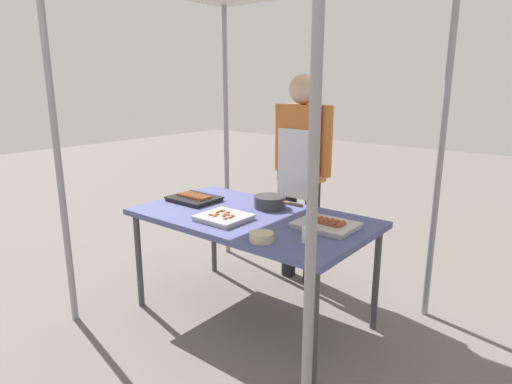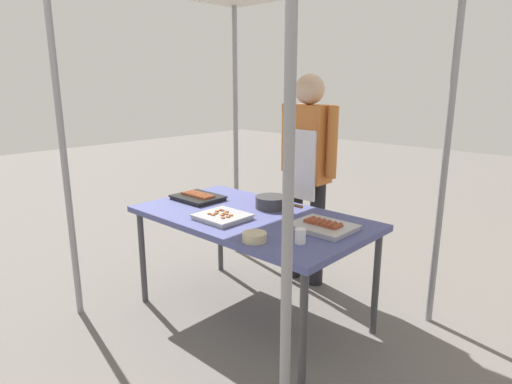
{
  "view_description": "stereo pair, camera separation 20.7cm",
  "coord_description": "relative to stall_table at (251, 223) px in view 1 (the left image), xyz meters",
  "views": [
    {
      "loc": [
        1.77,
        -2.17,
        1.61
      ],
      "look_at": [
        0.0,
        0.05,
        0.9
      ],
      "focal_mm": 30.68,
      "sensor_mm": 36.0,
      "label": 1
    },
    {
      "loc": [
        1.93,
        -2.03,
        1.61
      ],
      "look_at": [
        0.0,
        0.05,
        0.9
      ],
      "focal_mm": 30.68,
      "sensor_mm": 36.0,
      "label": 2
    }
  ],
  "objects": [
    {
      "name": "stall_table",
      "position": [
        0.0,
        0.0,
        0.0
      ],
      "size": [
        1.6,
        0.9,
        0.75
      ],
      "color": "#4C518C",
      "rests_on": "ground"
    },
    {
      "name": "condiment_bowl",
      "position": [
        0.36,
        -0.35,
        0.08
      ],
      "size": [
        0.14,
        0.14,
        0.05
      ],
      "primitive_type": "cylinder",
      "color": "#BFB28C",
      "rests_on": "stall_table"
    },
    {
      "name": "cooking_wok",
      "position": [
        -0.01,
        0.22,
        0.1
      ],
      "size": [
        0.38,
        0.22,
        0.09
      ],
      "color": "#38383A",
      "rests_on": "stall_table"
    },
    {
      "name": "tray_pork_links",
      "position": [
        -0.56,
        0.01,
        0.07
      ],
      "size": [
        0.36,
        0.28,
        0.05
      ],
      "color": "black",
      "rests_on": "stall_table"
    },
    {
      "name": "ground_plane",
      "position": [
        0.0,
        0.0,
        -0.7
      ],
      "size": [
        18.0,
        18.0,
        0.0
      ],
      "primitive_type": "plane",
      "color": "#66605B"
    },
    {
      "name": "vendor_woman",
      "position": [
        -0.08,
        0.73,
        0.3
      ],
      "size": [
        0.52,
        0.23,
        1.68
      ],
      "rotation": [
        0.0,
        0.0,
        3.14
      ],
      "color": "black",
      "rests_on": "ground"
    },
    {
      "name": "tray_meat_skewers",
      "position": [
        -0.07,
        -0.19,
        0.07
      ],
      "size": [
        0.31,
        0.29,
        0.04
      ],
      "color": "#ADADB2",
      "rests_on": "stall_table"
    },
    {
      "name": "drink_cup_near_edge",
      "position": [
        0.56,
        -0.2,
        0.09
      ],
      "size": [
        0.06,
        0.06,
        0.08
      ],
      "primitive_type": "cylinder",
      "color": "white",
      "rests_on": "stall_table"
    },
    {
      "name": "tray_grilled_sausages",
      "position": [
        0.52,
        0.08,
        0.07
      ],
      "size": [
        0.36,
        0.29,
        0.06
      ],
      "color": "#ADADB2",
      "rests_on": "stall_table"
    }
  ]
}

